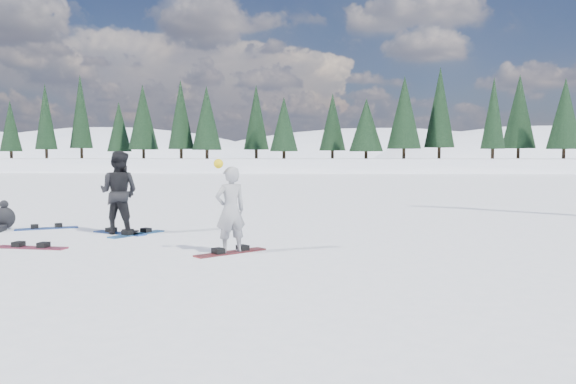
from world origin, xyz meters
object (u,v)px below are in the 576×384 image
object	(u,v)px
snowboarder_man	(119,193)
snowboard_loose_b	(31,248)
seated_rider	(3,218)
snowboarder_woman	(230,210)
snowboard_loose_c	(47,228)
snowboard_loose_a	(137,234)

from	to	relation	value
snowboarder_man	snowboard_loose_b	distance (m)	2.60
seated_rider	snowboard_loose_b	bearing A→B (deg)	-56.28
snowboarder_woman	snowboard_loose_b	size ratio (longest dim) A/B	1.21
seated_rider	snowboard_loose_c	bearing A→B (deg)	4.28
seated_rider	snowboard_loose_b	distance (m)	3.54
seated_rider	snowboard_loose_c	distance (m)	1.09
seated_rider	snowboard_loose_c	size ratio (longest dim) A/B	0.60
snowboarder_woman	snowboarder_man	world-z (taller)	snowboarder_man
snowboarder_man	snowboard_loose_b	world-z (taller)	snowboarder_man
snowboarder_woman	snowboard_loose_a	size ratio (longest dim) A/B	1.21
seated_rider	snowboard_loose_a	bearing A→B (deg)	-15.76
snowboard_loose_c	snowboard_loose_b	bearing A→B (deg)	-96.22
snowboard_loose_c	snowboard_loose_a	size ratio (longest dim) A/B	1.00
seated_rider	snowboard_loose_a	world-z (taller)	seated_rider
snowboard_loose_b	snowboard_loose_a	world-z (taller)	same
snowboarder_man	snowboard_loose_c	size ratio (longest dim) A/B	1.32
snowboarder_woman	snowboard_loose_a	distance (m)	3.64
snowboarder_woman	snowboard_loose_a	bearing A→B (deg)	-75.05
snowboard_loose_a	seated_rider	bearing A→B (deg)	109.84
snowboard_loose_c	snowboard_loose_b	size ratio (longest dim) A/B	1.00
snowboarder_woman	snowboard_loose_c	xyz separation A→B (m)	(-5.31, 3.21, -0.83)
snowboarder_man	snowboarder_woman	bearing A→B (deg)	147.88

